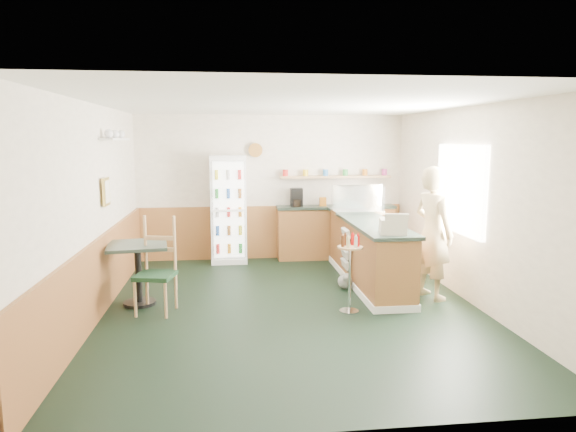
{
  "coord_description": "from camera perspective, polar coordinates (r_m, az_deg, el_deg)",
  "views": [
    {
      "loc": [
        -0.81,
        -6.62,
        2.25
      ],
      "look_at": [
        0.03,
        0.6,
        1.16
      ],
      "focal_mm": 32.0,
      "sensor_mm": 36.0,
      "label": 1
    }
  ],
  "objects": [
    {
      "name": "cash_register",
      "position": [
        6.95,
        11.56,
        -1.11
      ],
      "size": [
        0.4,
        0.42,
        0.2
      ],
      "primitive_type": "cube",
      "rotation": [
        0.0,
        0.0,
        -0.2
      ],
      "color": "beige",
      "rests_on": "service_counter"
    },
    {
      "name": "condiment_stand",
      "position": [
        6.74,
        6.9,
        -5.18
      ],
      "size": [
        0.33,
        0.33,
        1.02
      ],
      "rotation": [
        0.0,
        0.0,
        -0.0
      ],
      "color": "silver",
      "rests_on": "ground"
    },
    {
      "name": "cafe_table",
      "position": [
        7.29,
        -16.33,
        -4.92
      ],
      "size": [
        0.87,
        0.87,
        0.85
      ],
      "rotation": [
        0.0,
        0.0,
        0.14
      ],
      "color": "black",
      "rests_on": "ground"
    },
    {
      "name": "newspaper_rack",
      "position": [
        8.05,
        6.46,
        -3.71
      ],
      "size": [
        0.09,
        0.4,
        0.64
      ],
      "color": "black",
      "rests_on": "ground"
    },
    {
      "name": "room_envelope",
      "position": [
        7.41,
        -2.12,
        2.9
      ],
      "size": [
        5.04,
        6.02,
        2.72
      ],
      "color": "silver",
      "rests_on": "ground"
    },
    {
      "name": "back_counter",
      "position": [
        9.78,
        5.23,
        -1.55
      ],
      "size": [
        2.24,
        0.42,
        1.69
      ],
      "color": "#9F6E33",
      "rests_on": "ground"
    },
    {
      "name": "cafe_chair",
      "position": [
        6.97,
        -14.47,
        -4.98
      ],
      "size": [
        0.56,
        0.56,
        1.25
      ],
      "rotation": [
        0.0,
        0.0,
        -0.23
      ],
      "color": "black",
      "rests_on": "ground"
    },
    {
      "name": "ground",
      "position": [
        7.04,
        0.31,
        -10.12
      ],
      "size": [
        6.0,
        6.0,
        0.0
      ],
      "primitive_type": "plane",
      "color": "black",
      "rests_on": "ground"
    },
    {
      "name": "shopkeeper",
      "position": [
        7.52,
        15.82,
        -1.83
      ],
      "size": [
        0.64,
        0.75,
        1.88
      ],
      "primitive_type": "imported",
      "rotation": [
        0.0,
        0.0,
        1.93
      ],
      "color": "tan",
      "rests_on": "ground"
    },
    {
      "name": "display_case",
      "position": [
        8.73,
        7.72,
        1.84
      ],
      "size": [
        0.84,
        0.44,
        0.48
      ],
      "color": "silver",
      "rests_on": "service_counter"
    },
    {
      "name": "drinks_fridge",
      "position": [
        9.45,
        -6.62,
        0.75
      ],
      "size": [
        0.65,
        0.54,
        1.96
      ],
      "color": "white",
      "rests_on": "ground"
    },
    {
      "name": "dog_doorstop",
      "position": [
        7.88,
        6.39,
        -7.16
      ],
      "size": [
        0.22,
        0.29,
        0.27
      ],
      "rotation": [
        0.0,
        0.0,
        -0.4
      ],
      "color": "gray",
      "rests_on": "ground"
    },
    {
      "name": "service_counter",
      "position": [
        8.19,
        8.82,
        -4.2
      ],
      "size": [
        0.68,
        3.01,
        1.01
      ],
      "color": "#9F6E33",
      "rests_on": "ground"
    }
  ]
}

